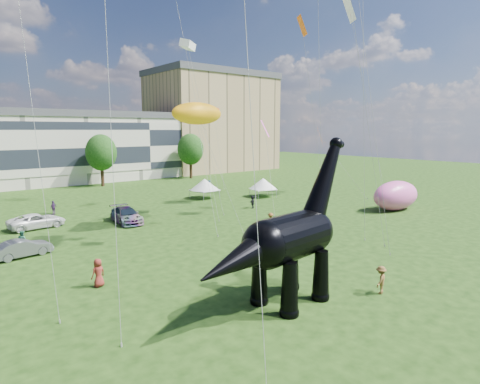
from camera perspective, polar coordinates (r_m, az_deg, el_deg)
ground at (r=24.98m, az=8.65°, el=-14.08°), size 220.00×220.00×0.00m
apartment_block at (r=98.59m, az=-3.93°, el=9.62°), size 28.00×18.00×22.00m
tree_mid_right at (r=72.86m, az=-19.16°, el=5.71°), size 5.20×5.20×9.44m
tree_far_right at (r=80.87m, az=-7.06°, el=6.40°), size 5.20×5.20×9.44m
dinosaur_sculpture at (r=22.28m, az=6.48°, el=-7.01°), size 11.78×3.53×9.59m
car_grey at (r=35.25m, az=-28.54°, el=-7.04°), size 4.34×2.02×1.38m
car_white at (r=44.65m, az=-26.92°, el=-3.69°), size 5.47×2.92×1.46m
car_dark at (r=43.77m, az=-15.87°, el=-3.19°), size 2.83×5.76×1.61m
gazebo_near at (r=56.98m, az=-5.05°, el=1.07°), size 4.48×4.48×2.83m
gazebo_far at (r=58.27m, az=3.30°, el=1.20°), size 4.85×4.85×2.74m
inflatable_pink at (r=52.11m, az=21.28°, el=-0.47°), size 7.41×4.17×3.57m
visitors at (r=36.16m, az=-14.53°, el=-5.56°), size 46.31×39.52×1.88m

